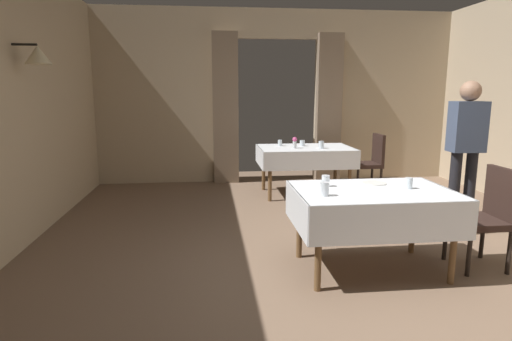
# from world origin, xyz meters

# --- Properties ---
(ground) EXTENTS (10.08, 10.08, 0.00)m
(ground) POSITION_xyz_m (0.00, 0.00, 0.00)
(ground) COLOR #7A604C
(wall_back) EXTENTS (6.40, 0.27, 3.00)m
(wall_back) POSITION_xyz_m (0.00, 4.18, 1.52)
(wall_back) COLOR tan
(wall_back) RESTS_ON ground
(dining_table_mid) EXTENTS (1.39, 0.95, 0.75)m
(dining_table_mid) POSITION_xyz_m (0.22, 0.13, 0.65)
(dining_table_mid) COLOR brown
(dining_table_mid) RESTS_ON ground
(dining_table_far) EXTENTS (1.45, 0.97, 0.75)m
(dining_table_far) POSITION_xyz_m (0.27, 3.03, 0.66)
(dining_table_far) COLOR brown
(dining_table_far) RESTS_ON ground
(chair_mid_right) EXTENTS (0.44, 0.44, 0.93)m
(chair_mid_right) POSITION_xyz_m (1.30, 0.09, 0.52)
(chair_mid_right) COLOR black
(chair_mid_right) RESTS_ON ground
(chair_far_right) EXTENTS (0.44, 0.44, 0.93)m
(chair_far_right) POSITION_xyz_m (1.37, 3.13, 0.52)
(chair_far_right) COLOR black
(chair_far_right) RESTS_ON ground
(plate_mid_a) EXTENTS (0.23, 0.23, 0.01)m
(plate_mid_a) POSITION_xyz_m (0.32, 0.37, 0.76)
(plate_mid_a) COLOR white
(plate_mid_a) RESTS_ON dining_table_mid
(glass_mid_b) EXTENTS (0.07, 0.07, 0.10)m
(glass_mid_b) POSITION_xyz_m (0.55, 0.13, 0.80)
(glass_mid_b) COLOR silver
(glass_mid_b) RESTS_ON dining_table_mid
(glass_mid_c) EXTENTS (0.08, 0.08, 0.12)m
(glass_mid_c) POSITION_xyz_m (-0.27, -0.04, 0.81)
(glass_mid_c) COLOR silver
(glass_mid_c) RESTS_ON dining_table_mid
(glass_mid_d) EXTENTS (0.07, 0.07, 0.10)m
(glass_mid_d) POSITION_xyz_m (-0.17, 0.30, 0.80)
(glass_mid_d) COLOR silver
(glass_mid_d) RESTS_ON dining_table_mid
(flower_vase_far) EXTENTS (0.07, 0.07, 0.17)m
(flower_vase_far) POSITION_xyz_m (0.08, 2.93, 0.84)
(flower_vase_far) COLOR silver
(flower_vase_far) RESTS_ON dining_table_far
(glass_far_b) EXTENTS (0.08, 0.08, 0.09)m
(glass_far_b) POSITION_xyz_m (0.25, 3.17, 0.80)
(glass_far_b) COLOR silver
(glass_far_b) RESTS_ON dining_table_far
(glass_far_c) EXTENTS (0.08, 0.08, 0.11)m
(glass_far_c) POSITION_xyz_m (0.48, 2.87, 0.81)
(glass_far_c) COLOR silver
(glass_far_c) RESTS_ON dining_table_far
(glass_far_d) EXTENTS (0.06, 0.06, 0.10)m
(glass_far_d) POSITION_xyz_m (-0.10, 3.22, 0.80)
(glass_far_d) COLOR silver
(glass_far_d) RESTS_ON dining_table_far
(person_waiter_by_doorway) EXTENTS (0.37, 0.23, 1.72)m
(person_waiter_by_doorway) POSITION_xyz_m (1.59, 0.97, 1.02)
(person_waiter_by_doorway) COLOR black
(person_waiter_by_doorway) RESTS_ON ground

